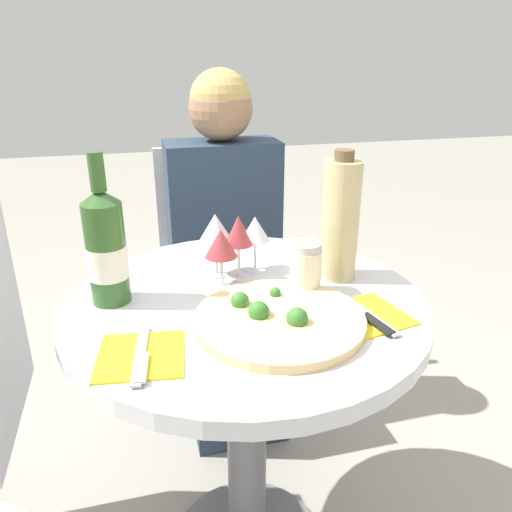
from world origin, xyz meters
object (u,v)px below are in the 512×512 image
dining_table (246,370)px  chair_behind_diner (222,281)px  seated_diner (229,272)px  wine_bottle (106,248)px  tall_carafe (340,220)px  pizza_large (278,319)px

dining_table → chair_behind_diner: bearing=83.9°
chair_behind_diner → seated_diner: seated_diner is taller
dining_table → wine_bottle: bearing=167.3°
dining_table → seated_diner: seated_diner is taller
chair_behind_diner → seated_diner: (-0.00, -0.14, 0.10)m
chair_behind_diner → tall_carafe: bearing=103.1°
wine_bottle → dining_table: bearing=-12.7°
pizza_large → wine_bottle: bearing=149.6°
dining_table → chair_behind_diner: 0.75m
dining_table → seated_diner: size_ratio=0.64×
seated_diner → tall_carafe: (0.16, -0.54, 0.35)m
seated_diner → tall_carafe: seated_diner is taller
seated_diner → tall_carafe: bearing=106.4°
pizza_large → seated_diner: bearing=86.7°
dining_table → tall_carafe: size_ratio=2.60×
dining_table → wine_bottle: (-0.28, 0.06, 0.30)m
dining_table → chair_behind_diner: chair_behind_diner is taller
tall_carafe → dining_table: bearing=-165.7°
dining_table → seated_diner: 0.60m
chair_behind_diner → tall_carafe: 0.83m
wine_bottle → tall_carafe: (0.52, -0.00, 0.02)m
dining_table → pizza_large: (0.04, -0.12, 0.19)m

